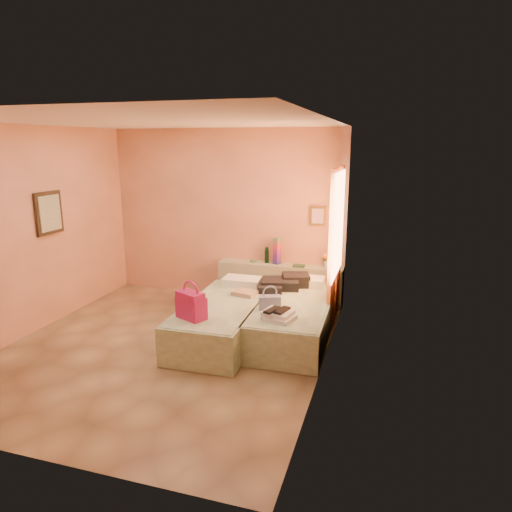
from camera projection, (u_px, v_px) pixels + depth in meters
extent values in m
plane|color=tan|center=(167.00, 347.00, 5.88)|extent=(4.50, 4.50, 0.00)
cube|color=#EDA47E|center=(226.00, 214.00, 7.63)|extent=(4.00, 0.02, 2.80)
cube|color=#EDA47E|center=(27.00, 232.00, 6.10)|extent=(0.02, 4.50, 2.80)
cube|color=#EDA47E|center=(326.00, 252.00, 4.98)|extent=(0.02, 4.50, 2.80)
cube|color=white|center=(155.00, 121.00, 5.21)|extent=(4.00, 4.50, 0.02)
cube|color=#FFCD9E|center=(338.00, 224.00, 6.12)|extent=(0.02, 1.10, 1.40)
cube|color=#FF833C|center=(333.00, 252.00, 6.08)|extent=(0.05, 0.55, 2.20)
cube|color=#FF833C|center=(338.00, 243.00, 6.64)|extent=(0.05, 0.45, 2.20)
cube|color=#322416|center=(49.00, 213.00, 6.42)|extent=(0.04, 0.50, 0.60)
cube|color=gold|center=(318.00, 216.00, 7.16)|extent=(0.25, 0.04, 0.30)
cube|color=#ABB392|center=(280.00, 283.00, 7.48)|extent=(2.05, 0.30, 0.65)
cube|color=beige|center=(223.00, 320.00, 6.10)|extent=(0.95, 2.02, 0.50)
cube|color=beige|center=(294.00, 320.00, 6.12)|extent=(0.95, 2.02, 0.50)
cylinder|color=#12331D|center=(267.00, 255.00, 7.46)|extent=(0.09, 0.09, 0.25)
cube|color=#B7165C|center=(277.00, 251.00, 7.36)|extent=(0.12, 0.12, 0.43)
cylinder|color=#49855B|center=(253.00, 261.00, 7.54)|extent=(0.15, 0.15, 0.03)
cube|color=#284C34|center=(299.00, 266.00, 7.23)|extent=(0.18, 0.13, 0.03)
cube|color=white|center=(328.00, 259.00, 7.18)|extent=(0.23, 0.23, 0.26)
cube|color=#B7165C|center=(191.00, 305.00, 5.47)|extent=(0.41, 0.33, 0.34)
cube|color=tan|center=(245.00, 293.00, 6.36)|extent=(0.35, 0.30, 0.05)
cube|color=black|center=(283.00, 283.00, 6.62)|extent=(0.71, 0.71, 0.17)
cube|color=#435CA2|center=(270.00, 303.00, 5.79)|extent=(0.30, 0.21, 0.18)
cube|color=white|center=(279.00, 316.00, 5.45)|extent=(0.42, 0.39, 0.10)
cube|color=black|center=(277.00, 310.00, 5.44)|extent=(0.27, 0.31, 0.03)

